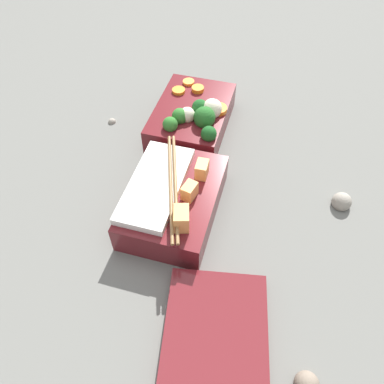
# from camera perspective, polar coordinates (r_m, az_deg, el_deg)

# --- Properties ---
(ground_plane) EXTENTS (3.00, 3.00, 0.00)m
(ground_plane) POSITION_cam_1_polar(r_m,az_deg,el_deg) (0.67, -0.76, 4.32)
(ground_plane) COLOR slate
(bento_tray_vegetable) EXTENTS (0.19, 0.13, 0.08)m
(bento_tray_vegetable) POSITION_cam_1_polar(r_m,az_deg,el_deg) (0.71, 0.14, 11.35)
(bento_tray_vegetable) COLOR maroon
(bento_tray_vegetable) RESTS_ON ground_plane
(bento_tray_rice) EXTENTS (0.20, 0.13, 0.08)m
(bento_tray_rice) POSITION_cam_1_polar(r_m,az_deg,el_deg) (0.58, -2.97, -1.11)
(bento_tray_rice) COLOR maroon
(bento_tray_rice) RESTS_ON ground_plane
(bento_lid) EXTENTS (0.20, 0.16, 0.02)m
(bento_lid) POSITION_cam_1_polar(r_m,az_deg,el_deg) (0.49, 3.53, -22.02)
(bento_lid) COLOR maroon
(bento_lid) RESTS_ON ground_plane
(pebble_0) EXTENTS (0.03, 0.03, 0.03)m
(pebble_0) POSITION_cam_1_polar(r_m,az_deg,el_deg) (0.65, 21.82, -1.39)
(pebble_0) COLOR gray
(pebble_0) RESTS_ON ground_plane
(pebble_1) EXTENTS (0.02, 0.02, 0.02)m
(pebble_1) POSITION_cam_1_polar(r_m,az_deg,el_deg) (0.76, -12.12, 10.60)
(pebble_1) COLOR gray
(pebble_1) RESTS_ON ground_plane
(pebble_2) EXTENTS (0.03, 0.03, 0.03)m
(pebble_2) POSITION_cam_1_polar(r_m,az_deg,el_deg) (0.50, 17.06, -26.20)
(pebble_2) COLOR #7A6B5B
(pebble_2) RESTS_ON ground_plane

